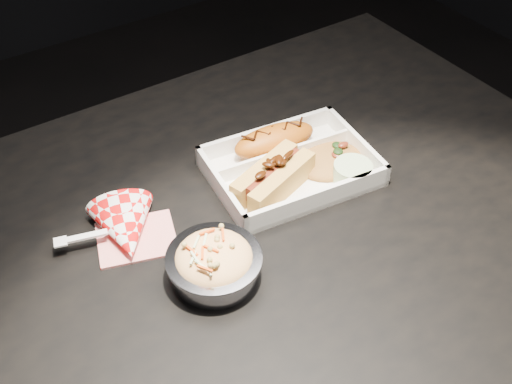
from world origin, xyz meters
The scene contains 8 objects.
dining_table centered at (0.00, 0.00, 0.66)m, with size 1.20×0.80×0.75m.
food_tray centered at (0.14, 0.05, 0.76)m, with size 0.27×0.21×0.04m.
fried_pastry centered at (0.14, 0.11, 0.78)m, with size 0.14×0.06×0.05m, color #B85B12.
hotdog centered at (0.09, 0.03, 0.78)m, with size 0.15×0.10×0.06m.
fried_rice_mound centered at (0.20, 0.03, 0.77)m, with size 0.11×0.09×0.03m, color #AF7132.
cupcake_liner centered at (0.20, -0.02, 0.77)m, with size 0.06×0.06×0.03m, color #B4CD9B.
foil_coleslaw_cup centered at (-0.07, -0.07, 0.78)m, with size 0.13×0.13×0.07m.
napkin_fork centered at (-0.14, 0.07, 0.77)m, with size 0.17×0.14×0.10m.
Camera 1 is at (-0.33, -0.56, 1.42)m, focal length 45.00 mm.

